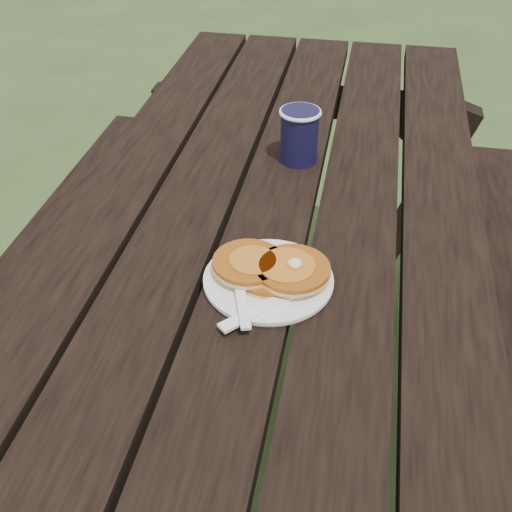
% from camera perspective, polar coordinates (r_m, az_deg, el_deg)
% --- Properties ---
extents(ground, '(60.00, 60.00, 0.00)m').
position_cam_1_polar(ground, '(1.70, 1.12, -17.15)').
color(ground, '#2E441D').
rests_on(ground, ground).
extents(picnic_table, '(1.36, 1.80, 0.75)m').
position_cam_1_polar(picnic_table, '(1.42, 1.30, -8.59)').
color(picnic_table, black).
rests_on(picnic_table, ground).
extents(plate, '(0.24, 0.24, 0.01)m').
position_cam_1_polar(plate, '(1.00, 1.11, -2.21)').
color(plate, white).
rests_on(plate, picnic_table).
extents(pancake_stack, '(0.18, 0.12, 0.04)m').
position_cam_1_polar(pancake_stack, '(0.99, 1.40, -1.08)').
color(pancake_stack, '#A65612').
rests_on(pancake_stack, plate).
extents(knife, '(0.14, 0.15, 0.00)m').
position_cam_1_polar(knife, '(0.94, 1.40, -4.25)').
color(knife, white).
rests_on(knife, plate).
extents(fork, '(0.08, 0.16, 0.01)m').
position_cam_1_polar(fork, '(0.94, -1.24, -4.18)').
color(fork, white).
rests_on(fork, plate).
extents(coffee_cup, '(0.08, 0.08, 0.11)m').
position_cam_1_polar(coffee_cup, '(1.29, 3.89, 10.89)').
color(coffee_cup, black).
rests_on(coffee_cup, picnic_table).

